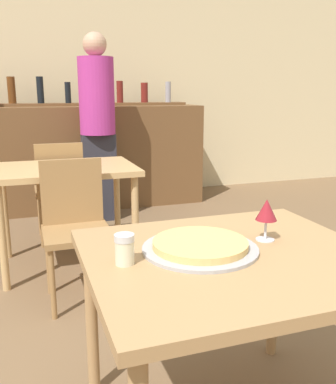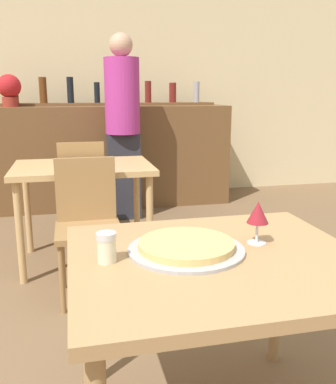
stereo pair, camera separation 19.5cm
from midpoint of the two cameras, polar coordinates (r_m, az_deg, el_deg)
name	(u,v)px [view 1 (the left image)]	position (r m, az deg, el deg)	size (l,w,h in m)	color
wall_back	(76,80)	(5.33, -13.17, 14.29)	(8.00, 0.05, 2.80)	beige
dining_table_near	(231,274)	(1.53, 4.77, -10.98)	(1.00, 0.89, 0.73)	#A87F51
dining_table_far	(65,179)	(3.19, -15.29, 1.61)	(1.00, 0.72, 0.75)	tan
bar_counter	(86,157)	(4.88, -12.03, 4.56)	(2.60, 0.56, 1.12)	brown
bar_back_shelf	(81,99)	(4.97, -12.70, 11.96)	(2.39, 0.24, 0.33)	brown
chair_far_side_front	(75,220)	(2.71, -14.32, -3.64)	(0.40, 0.40, 0.87)	olive
chair_far_side_back	(60,185)	(3.74, -15.71, 0.90)	(0.40, 0.40, 0.87)	olive
pizza_tray	(200,246)	(1.51, 0.61, -7.28)	(0.41, 0.41, 0.04)	#A3A3A8
cheese_shaker	(125,249)	(1.41, -9.81, -7.58)	(0.07, 0.07, 0.10)	beige
person_standing	(98,121)	(4.27, -10.69, 9.25)	(0.34, 0.34, 1.81)	#2D2D38
wine_glass	(267,211)	(1.61, 9.67, -2.57)	(0.08, 0.08, 0.16)	silver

